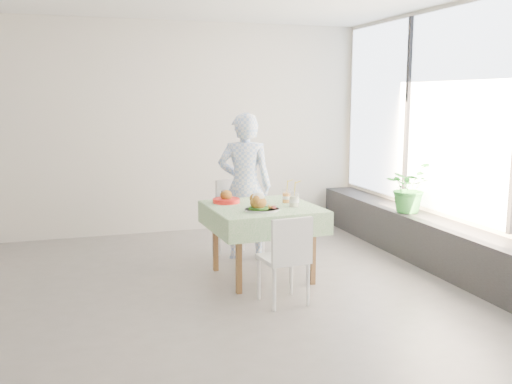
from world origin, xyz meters
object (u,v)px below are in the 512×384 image
object	(u,v)px
chair_near	(284,276)
main_dish	(260,205)
chair_far	(240,233)
diner	(245,186)
potted_plant	(408,187)
juice_cup_orange	(287,197)
cafe_table	(262,233)

from	to	relation	value
chair_near	main_dish	world-z (taller)	main_dish
chair_far	diner	distance (m)	0.56
diner	potted_plant	xyz separation A→B (m)	(1.84, -0.42, -0.03)
chair_near	diner	xyz separation A→B (m)	(0.09, 1.51, 0.58)
potted_plant	chair_near	bearing A→B (deg)	-150.58
potted_plant	juice_cup_orange	bearing A→B (deg)	-171.38
juice_cup_orange	potted_plant	xyz separation A→B (m)	(1.59, 0.24, -0.01)
cafe_table	chair_near	xyz separation A→B (m)	(-0.05, -0.76, -0.21)
main_dish	juice_cup_orange	xyz separation A→B (m)	(0.39, 0.33, 0.01)
chair_far	diner	size ratio (longest dim) A/B	0.53
chair_near	main_dish	xyz separation A→B (m)	(-0.05, 0.52, 0.55)
cafe_table	potted_plant	bearing A→B (deg)	9.79
cafe_table	diner	bearing A→B (deg)	86.99
cafe_table	juice_cup_orange	size ratio (longest dim) A/B	4.00
chair_far	diner	xyz separation A→B (m)	(0.03, -0.09, 0.55)
cafe_table	potted_plant	xyz separation A→B (m)	(1.88, 0.32, 0.33)
diner	juice_cup_orange	distance (m)	0.71
diner	main_dish	bearing A→B (deg)	102.28
main_dish	cafe_table	bearing A→B (deg)	67.49
cafe_table	diner	world-z (taller)	diner
diner	juice_cup_orange	world-z (taller)	diner
chair_far	main_dish	bearing A→B (deg)	-95.78
main_dish	juice_cup_orange	distance (m)	0.51
chair_near	potted_plant	xyz separation A→B (m)	(1.93, 1.09, 0.55)
chair_far	juice_cup_orange	size ratio (longest dim) A/B	3.23
cafe_table	chair_near	bearing A→B (deg)	-93.73
chair_near	cafe_table	bearing A→B (deg)	86.27
diner	main_dish	xyz separation A→B (m)	(-0.14, -0.99, -0.03)
chair_near	potted_plant	distance (m)	2.28
main_dish	juice_cup_orange	size ratio (longest dim) A/B	1.26
cafe_table	diner	xyz separation A→B (m)	(0.04, 0.75, 0.36)
chair_near	main_dish	distance (m)	0.76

